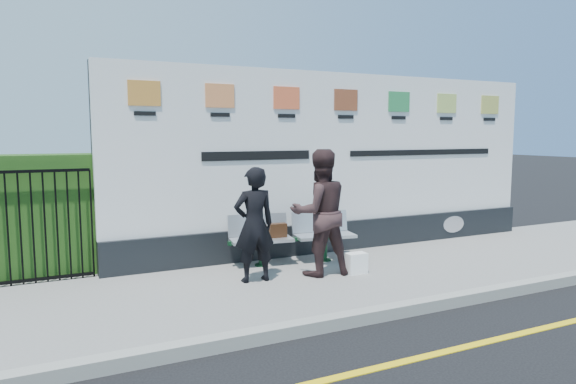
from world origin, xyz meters
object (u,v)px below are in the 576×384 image
at_px(bench, 294,250).
at_px(woman_right, 320,212).
at_px(woman_left, 254,225).
at_px(billboard, 342,174).

relative_size(bench, woman_right, 1.10).
bearing_deg(woman_left, billboard, -149.83).
distance_m(billboard, woman_left, 2.47).
xyz_separation_m(billboard, woman_left, (-2.11, -1.18, -0.52)).
bearing_deg(woman_right, billboard, -126.73).
relative_size(billboard, woman_left, 5.15).
height_order(billboard, woman_left, billboard).
relative_size(bench, woman_left, 1.26).
distance_m(bench, woman_right, 1.00).
distance_m(woman_left, woman_right, 0.97).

